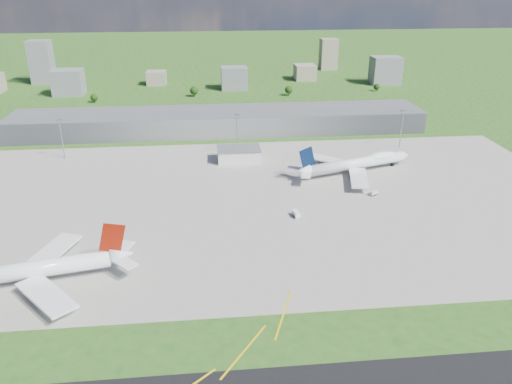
{
  "coord_description": "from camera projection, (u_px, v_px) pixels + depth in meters",
  "views": [
    {
      "loc": [
        -8.68,
        -194.72,
        109.18
      ],
      "look_at": [
        13.92,
        30.27,
        9.0
      ],
      "focal_mm": 35.0,
      "sensor_mm": 36.0,
      "label": 1
    }
  ],
  "objects": [
    {
      "name": "bldg_ce",
      "position": [
        305.0,
        72.0,
        546.46
      ],
      "size": [
        22.0,
        24.0,
        16.0
      ],
      "primitive_type": "cube",
      "color": "gray",
      "rests_on": "ground"
    },
    {
      "name": "tree_c",
      "position": [
        194.0,
        91.0,
        472.69
      ],
      "size": [
        8.1,
        8.1,
        9.9
      ],
      "color": "#382314",
      "rests_on": "ground"
    },
    {
      "name": "airliner_red_twin",
      "position": [
        31.0,
        271.0,
        188.13
      ],
      "size": [
        78.56,
        60.46,
        21.67
      ],
      "rotation": [
        0.0,
        0.0,
        3.33
      ],
      "color": "white",
      "rests_on": "ground"
    },
    {
      "name": "bldg_w",
      "position": [
        68.0,
        82.0,
        477.42
      ],
      "size": [
        28.0,
        22.0,
        24.0
      ],
      "primitive_type": "cube",
      "color": "slate",
      "rests_on": "ground"
    },
    {
      "name": "van_white_near",
      "position": [
        296.0,
        214.0,
        241.77
      ],
      "size": [
        3.31,
        5.86,
        2.78
      ],
      "rotation": [
        0.0,
        0.0,
        1.74
      ],
      "color": "white",
      "rests_on": "ground"
    },
    {
      "name": "bldg_cw",
      "position": [
        157.0,
        78.0,
        523.14
      ],
      "size": [
        20.0,
        18.0,
        14.0
      ],
      "primitive_type": "cube",
      "color": "gray",
      "rests_on": "ground"
    },
    {
      "name": "tug_yellow",
      "position": [
        124.0,
        246.0,
        214.47
      ],
      "size": [
        4.17,
        3.96,
        1.82
      ],
      "rotation": [
        0.0,
        0.0,
        0.69
      ],
      "color": "orange",
      "rests_on": "ground"
    },
    {
      "name": "ground",
      "position": [
        220.0,
        137.0,
        358.62
      ],
      "size": [
        1400.0,
        1400.0,
        0.0
      ],
      "primitive_type": "plane",
      "color": "#264F18",
      "rests_on": "ground"
    },
    {
      "name": "mast_center",
      "position": [
        237.0,
        127.0,
        320.52
      ],
      "size": [
        3.5,
        2.0,
        25.9
      ],
      "color": "gray",
      "rests_on": "ground"
    },
    {
      "name": "apron",
      "position": [
        247.0,
        200.0,
        259.44
      ],
      "size": [
        360.0,
        190.0,
        0.08
      ],
      "primitive_type": "cube",
      "color": "gray",
      "rests_on": "ground"
    },
    {
      "name": "mast_west",
      "position": [
        61.0,
        132.0,
        310.47
      ],
      "size": [
        3.5,
        2.0,
        25.9
      ],
      "color": "gray",
      "rests_on": "ground"
    },
    {
      "name": "van_white_far",
      "position": [
        374.0,
        193.0,
        265.07
      ],
      "size": [
        4.99,
        4.21,
        2.37
      ],
      "rotation": [
        0.0,
        0.0,
        0.56
      ],
      "color": "silver",
      "rests_on": "ground"
    },
    {
      "name": "mast_east",
      "position": [
        402.0,
        122.0,
        330.57
      ],
      "size": [
        3.5,
        2.0,
        25.9
      ],
      "color": "gray",
      "rests_on": "ground"
    },
    {
      "name": "tree_e",
      "position": [
        289.0,
        90.0,
        476.49
      ],
      "size": [
        7.65,
        7.65,
        9.35
      ],
      "color": "#382314",
      "rests_on": "ground"
    },
    {
      "name": "bldg_c",
      "position": [
        234.0,
        78.0,
        501.54
      ],
      "size": [
        26.0,
        20.0,
        22.0
      ],
      "primitive_type": "cube",
      "color": "slate",
      "rests_on": "ground"
    },
    {
      "name": "airliner_blue_quad",
      "position": [
        357.0,
        163.0,
        293.66
      ],
      "size": [
        76.3,
        58.51,
        20.43
      ],
      "rotation": [
        0.0,
        0.0,
        0.31
      ],
      "color": "white",
      "rests_on": "ground"
    },
    {
      "name": "tree_far_e",
      "position": [
        377.0,
        87.0,
        494.21
      ],
      "size": [
        6.3,
        6.3,
        7.7
      ],
      "color": "#382314",
      "rests_on": "ground"
    },
    {
      "name": "terminal",
      "position": [
        219.0,
        121.0,
        369.22
      ],
      "size": [
        300.0,
        42.0,
        15.0
      ],
      "primitive_type": "cube",
      "color": "slate",
      "rests_on": "ground"
    },
    {
      "name": "bldg_e",
      "position": [
        385.0,
        70.0,
        524.04
      ],
      "size": [
        30.0,
        22.0,
        28.0
      ],
      "primitive_type": "cube",
      "color": "slate",
      "rests_on": "ground"
    },
    {
      "name": "bldg_tall_w",
      "position": [
        42.0,
        62.0,
        524.3
      ],
      "size": [
        22.0,
        20.0,
        44.0
      ],
      "primitive_type": "cube",
      "color": "slate",
      "rests_on": "ground"
    },
    {
      "name": "ops_building",
      "position": [
        239.0,
        155.0,
        312.42
      ],
      "size": [
        26.0,
        16.0,
        8.0
      ],
      "primitive_type": "cube",
      "color": "silver",
      "rests_on": "ground"
    },
    {
      "name": "tree_w",
      "position": [
        94.0,
        97.0,
        451.21
      ],
      "size": [
        6.75,
        6.75,
        8.25
      ],
      "color": "#382314",
      "rests_on": "ground"
    },
    {
      "name": "bldg_tall_e",
      "position": [
        329.0,
        54.0,
        600.64
      ],
      "size": [
        20.0,
        18.0,
        36.0
      ],
      "primitive_type": "cube",
      "color": "gray",
      "rests_on": "ground"
    }
  ]
}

